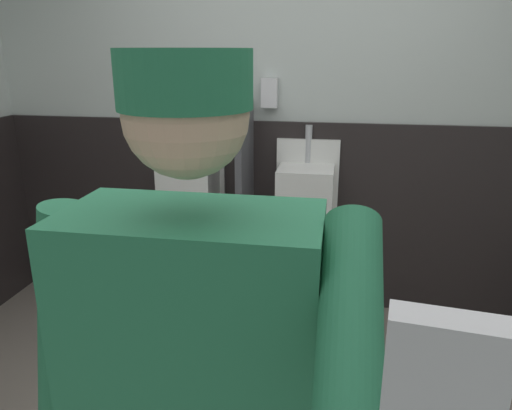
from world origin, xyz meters
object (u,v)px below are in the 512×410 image
cell_phone (439,407)px  urinal_left (191,195)px  soap_dispenser (270,93)px  urinal_middle (305,201)px

cell_phone → urinal_left: bearing=117.8°
soap_dispenser → cell_phone: bearing=-79.9°
urinal_left → urinal_middle: same height
urinal_middle → cell_phone: cell_phone is taller
cell_phone → urinal_middle: bearing=102.9°
cell_phone → soap_dispenser: 2.88m
urinal_left → soap_dispenser: size_ratio=6.89×
urinal_left → urinal_middle: size_ratio=1.00×
urinal_left → soap_dispenser: (0.50, 0.12, 0.66)m
urinal_middle → urinal_left: bearing=180.0°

